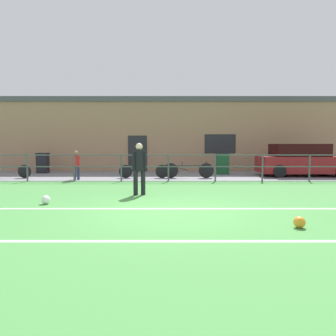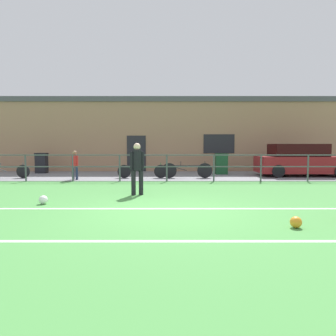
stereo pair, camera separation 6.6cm
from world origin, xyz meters
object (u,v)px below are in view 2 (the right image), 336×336
object	(u,v)px
player_goalkeeper	(138,166)
soccer_ball_spare	(45,200)
spectator_child	(76,163)
bicycle_parked_2	(188,170)
bicycle_parked_1	(8,171)
trash_bin_0	(223,164)
parked_car_red	(302,161)
bicycle_parked_3	(144,171)
trash_bin_1	(43,163)
soccer_ball_match	(297,222)

from	to	relation	value
player_goalkeeper	soccer_ball_spare	xyz separation A→B (m)	(-2.32, -1.50, -0.80)
spectator_child	bicycle_parked_2	distance (m)	5.06
player_goalkeeper	bicycle_parked_1	bearing A→B (deg)	-54.81
trash_bin_0	parked_car_red	bearing A→B (deg)	-14.16
player_goalkeeper	spectator_child	distance (m)	5.20
bicycle_parked_2	trash_bin_0	size ratio (longest dim) A/B	2.16
bicycle_parked_1	bicycle_parked_3	world-z (taller)	same
parked_car_red	trash_bin_0	bearing A→B (deg)	165.84
soccer_ball_spare	trash_bin_0	world-z (taller)	trash_bin_0
bicycle_parked_2	parked_car_red	bearing A→B (deg)	10.37
player_goalkeeper	parked_car_red	distance (m)	9.53
soccer_ball_spare	bicycle_parked_2	size ratio (longest dim) A/B	0.10
player_goalkeeper	trash_bin_1	bearing A→B (deg)	-69.70
bicycle_parked_3	trash_bin_1	xyz separation A→B (m)	(-5.73, 2.61, 0.23)
player_goalkeeper	soccer_ball_spare	bearing A→B (deg)	14.33
soccer_ball_spare	trash_bin_1	xyz separation A→B (m)	(-3.65, 8.89, 0.46)
bicycle_parked_2	trash_bin_0	bearing A→B (deg)	45.79
bicycle_parked_2	soccer_ball_spare	bearing A→B (deg)	-123.43
player_goalkeeper	soccer_ball_spare	world-z (taller)	player_goalkeeper
soccer_ball_spare	trash_bin_1	size ratio (longest dim) A/B	0.21
soccer_ball_match	trash_bin_1	world-z (taller)	trash_bin_1
parked_car_red	bicycle_parked_3	xyz separation A→B (m)	(-7.77, -1.05, -0.43)
soccer_ball_spare	bicycle_parked_1	distance (m)	7.57
trash_bin_1	parked_car_red	bearing A→B (deg)	-6.60
soccer_ball_spare	spectator_child	bearing A→B (deg)	98.58
player_goalkeeper	bicycle_parked_2	world-z (taller)	player_goalkeeper
parked_car_red	bicycle_parked_1	xyz separation A→B (m)	(-14.07, -1.04, -0.43)
trash_bin_0	trash_bin_1	xyz separation A→B (m)	(-9.74, 0.61, 0.01)
soccer_ball_spare	bicycle_parked_1	size ratio (longest dim) A/B	0.11
soccer_ball_match	bicycle_parked_3	distance (m)	9.35
parked_car_red	player_goalkeeper	bearing A→B (deg)	-142.29
soccer_ball_match	soccer_ball_spare	size ratio (longest dim) A/B	0.95
bicycle_parked_3	trash_bin_0	world-z (taller)	trash_bin_0
soccer_ball_spare	trash_bin_0	xyz separation A→B (m)	(6.09, 8.28, 0.45)
trash_bin_0	bicycle_parked_3	bearing A→B (deg)	-153.54
player_goalkeeper	parked_car_red	world-z (taller)	player_goalkeeper
soccer_ball_match	bicycle_parked_3	bearing A→B (deg)	112.54
player_goalkeeper	bicycle_parked_1	distance (m)	8.12
spectator_child	bicycle_parked_1	bearing A→B (deg)	8.33
player_goalkeeper	bicycle_parked_2	size ratio (longest dim) A/B	0.68
soccer_ball_match	bicycle_parked_2	distance (m)	8.77
bicycle_parked_3	trash_bin_0	xyz separation A→B (m)	(4.01, 2.00, 0.22)
soccer_ball_match	spectator_child	xyz separation A→B (m)	(-6.51, 7.98, 0.64)
trash_bin_0	bicycle_parked_1	bearing A→B (deg)	-169.05
trash_bin_1	trash_bin_0	bearing A→B (deg)	-3.59
trash_bin_0	bicycle_parked_2	bearing A→B (deg)	-134.21
soccer_ball_match	spectator_child	size ratio (longest dim) A/B	0.17
spectator_child	trash_bin_0	world-z (taller)	spectator_child
player_goalkeeper	bicycle_parked_1	size ratio (longest dim) A/B	0.75
trash_bin_0	trash_bin_1	world-z (taller)	trash_bin_1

